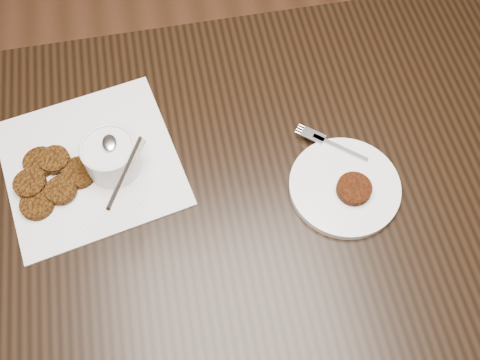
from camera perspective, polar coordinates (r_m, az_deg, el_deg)
name	(u,v)px	position (r m, az deg, el deg)	size (l,w,h in m)	color
floor	(243,323)	(1.67, 0.30, -15.15)	(4.00, 4.00, 0.00)	brown
table	(253,250)	(1.34, 1.43, -7.55)	(1.30, 0.84, 0.75)	black
napkin	(91,163)	(1.05, -15.73, 1.77)	(0.32, 0.32, 0.00)	white
sauce_ramekin	(107,147)	(0.98, -14.10, 3.50)	(0.14, 0.14, 0.14)	silver
patty_cluster	(51,176)	(1.05, -19.62, 0.40)	(0.21, 0.21, 0.02)	#5C350C
plate_with_patty	(345,185)	(1.00, 11.25, -0.51)	(0.21, 0.21, 0.03)	white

